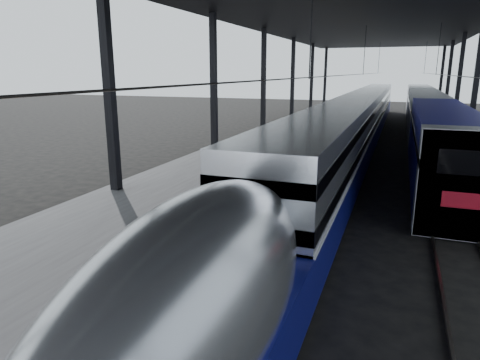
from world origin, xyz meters
The scene contains 8 objects.
ground centered at (0.00, 0.00, 0.00)m, with size 160.00×160.00×0.00m, color black.
platform centered at (-3.50, 20.00, 0.50)m, with size 6.00×80.00×1.00m, color #4C4C4F.
yellow_strip centered at (-0.70, 20.00, 1.00)m, with size 0.30×80.00×0.01m, color yellow.
rails centered at (4.50, 20.00, 0.08)m, with size 6.52×80.00×0.16m.
canopy centered at (1.90, 20.00, 9.12)m, with size 18.00×75.00×9.47m.
tgv_train centered at (2.00, 24.06, 1.86)m, with size 2.78×65.20×3.98m.
second_train centered at (7.00, 33.57, 1.96)m, with size 2.81×56.05×3.86m.
child centered at (-0.92, -1.83, 1.41)m, with size 0.30×0.20×0.83m, color #472917.
Camera 1 is at (4.86, -9.08, 5.69)m, focal length 32.00 mm.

